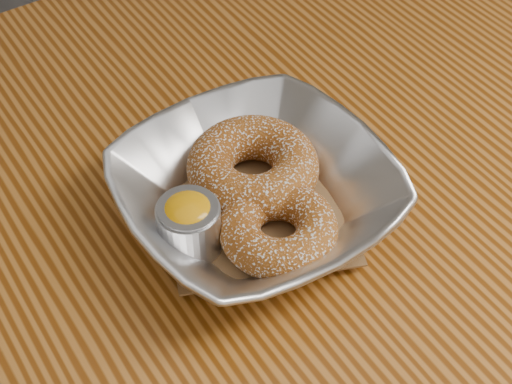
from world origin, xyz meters
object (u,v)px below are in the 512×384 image
donut_front (278,229)px  ramekin (189,224)px  donut_back (253,167)px  table (237,307)px  serving_bowl (256,195)px

donut_front → ramekin: (-0.06, 0.04, 0.01)m
donut_front → ramekin: bearing=148.6°
donut_back → ramekin: ramekin is taller
table → donut_back: 0.14m
donut_front → ramekin: 0.07m
table → donut_front: bearing=-55.5°
table → donut_front: donut_front is taller
table → ramekin: bearing=172.9°
table → donut_front: (0.02, -0.03, 0.13)m
table → serving_bowl: serving_bowl is taller
donut_front → ramekin: size_ratio=1.81×
donut_back → ramekin: bearing=-159.4°
table → ramekin: 0.14m
serving_bowl → ramekin: 0.06m
donut_back → ramekin: size_ratio=2.13×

